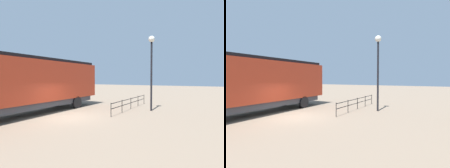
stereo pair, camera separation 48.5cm
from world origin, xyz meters
The scene contains 4 objects.
ground_plane centered at (0.00, 0.00, 0.00)m, with size 120.00×120.00×0.00m, color #84705B.
locomotive centered at (-3.38, -1.20, 2.45)m, with size 2.85×15.77×4.40m.
lamp_post centered at (4.40, 5.26, 4.57)m, with size 0.54×0.54×6.39m.
platform_fence centered at (2.55, 5.21, 0.67)m, with size 0.05×7.57×1.03m.
Camera 2 is at (9.10, -9.58, 2.78)m, focal length 28.75 mm.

